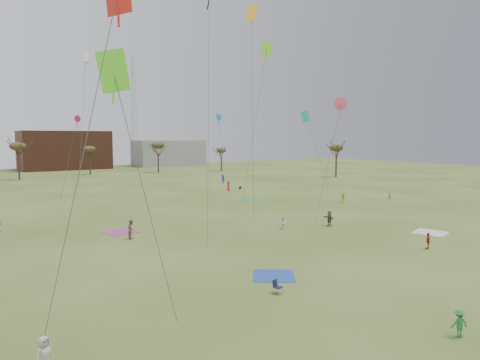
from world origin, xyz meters
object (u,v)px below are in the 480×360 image
spectator_fore_a (428,241)px  camp_chair_right (239,190)px  radio_tower (134,111)px  camp_chair_left (278,290)px  flyer_near_left (44,355)px  flyer_near_center (459,323)px

spectator_fore_a → camp_chair_right: (9.55, 44.99, -0.48)m
spectator_fore_a → radio_tower: bearing=-136.4°
spectator_fore_a → camp_chair_left: bearing=-33.3°
camp_chair_right → radio_tower: radio_tower is taller
flyer_near_left → flyer_near_center: flyer_near_left is taller
spectator_fore_a → camp_chair_left: 18.42m
flyer_near_left → camp_chair_right: (42.13, 48.38, -0.57)m
flyer_near_center → camp_chair_left: bearing=-46.9°
flyer_near_left → flyer_near_center: 19.59m
camp_chair_left → radio_tower: 136.90m
camp_chair_right → radio_tower: 86.42m
flyer_near_left → camp_chair_left: bearing=-22.1°
camp_chair_left → radio_tower: size_ratio=0.02×
flyer_near_center → radio_tower: bearing=-81.6°
flyer_near_center → camp_chair_right: bearing=-90.9°
flyer_near_left → radio_tower: radio_tower is taller
spectator_fore_a → camp_chair_left: spectator_fore_a is taller
flyer_near_center → radio_tower: (34.72, 139.87, 18.49)m
flyer_near_center → spectator_fore_a: bearing=-120.1°
camp_chair_left → camp_chair_right: 54.11m
camp_chair_right → flyer_near_center: bearing=-42.4°
camp_chair_right → camp_chair_left: bearing=-50.2°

